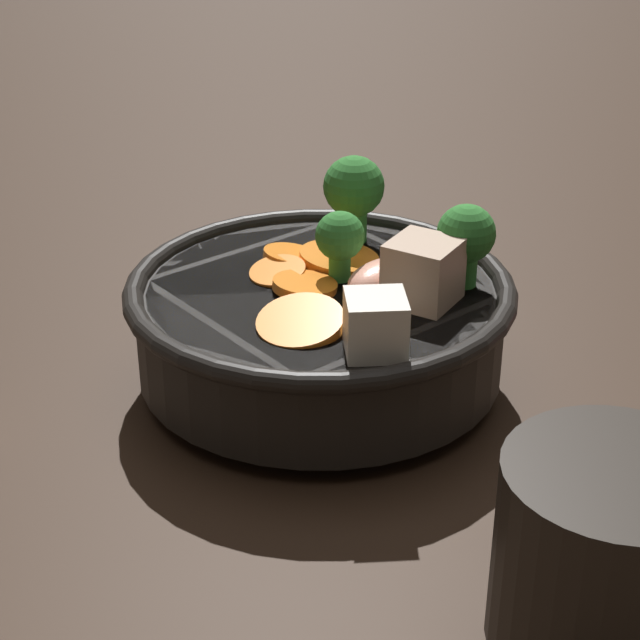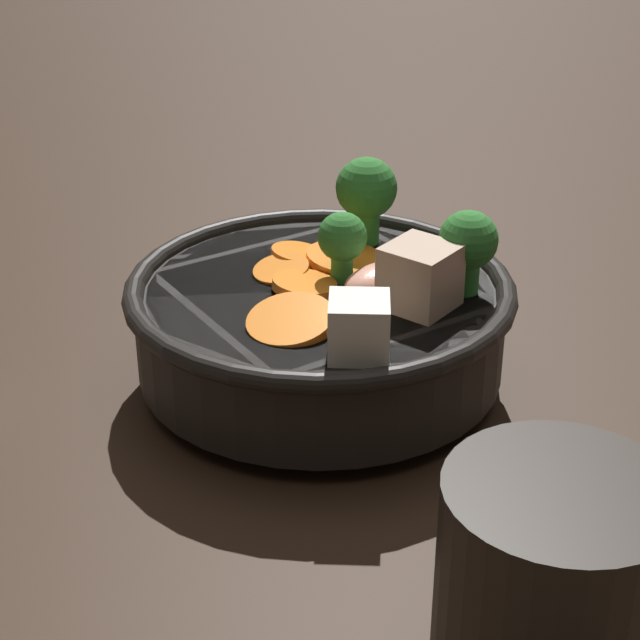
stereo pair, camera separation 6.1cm
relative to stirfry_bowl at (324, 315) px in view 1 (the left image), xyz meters
name	(u,v)px [view 1 (the left image)]	position (x,y,z in m)	size (l,w,h in m)	color
ground_plane	(320,381)	(0.00, 0.00, -0.04)	(3.00, 3.00, 0.00)	black
stirfry_bowl	(324,315)	(0.00, 0.00, 0.00)	(0.22, 0.22, 0.12)	black
dark_mug	(606,554)	(-0.23, -0.05, 0.00)	(0.12, 0.09, 0.09)	black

